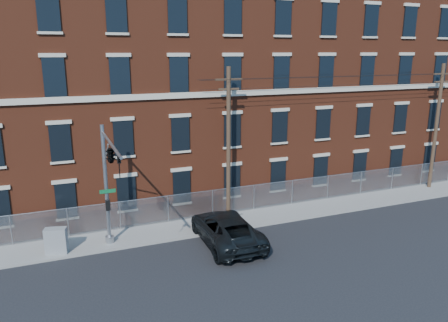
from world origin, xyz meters
name	(u,v)px	position (x,y,z in m)	size (l,w,h in m)	color
ground	(234,259)	(0.00, 0.00, 0.00)	(140.00, 140.00, 0.00)	black
sidewalk	(355,202)	(12.00, 5.00, 0.06)	(65.00, 3.00, 0.12)	gray
mill_building	(297,84)	(12.00, 13.93, 8.15)	(55.30, 14.32, 16.30)	maroon
chain_link_fence	(345,184)	(12.00, 6.30, 1.06)	(59.06, 0.06, 1.85)	#A5A8AD
traffic_signal_mast	(110,165)	(-6.00, 2.18, 5.39)	(0.90, 6.75, 7.00)	#9EA0A5
utility_pole_near	(229,142)	(2.00, 5.60, 5.34)	(1.80, 0.28, 10.00)	#433021
utility_pole_mid	(436,125)	(20.00, 5.60, 5.34)	(1.80, 0.28, 10.00)	#433021
overhead_wires	(442,76)	(20.00, 5.60, 9.12)	(40.00, 0.62, 0.62)	black
pickup_truck	(226,229)	(0.43, 2.11, 0.89)	(2.97, 6.44, 1.79)	black
utility_cabinet	(56,241)	(-8.92, 4.20, 0.85)	(1.16, 0.58, 1.46)	gray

